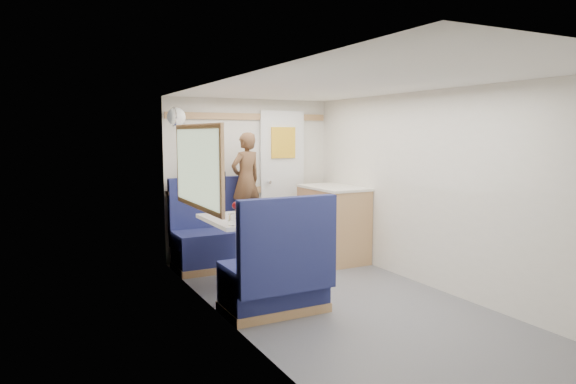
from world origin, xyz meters
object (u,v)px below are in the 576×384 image
person (246,180)px  orange_fruit (248,213)px  cheese_block (245,216)px  dome_light (176,117)px  bench_far (212,243)px  bread_loaf (249,208)px  salt_grinder (239,215)px  duffel_bag (206,180)px  pepper_grinder (240,213)px  beer_glass (248,209)px  galley_counter (333,223)px  tray (259,219)px  bench_near (277,280)px  wine_glass (236,206)px  tumbler_left (232,220)px  dinette_table (239,233)px

person → orange_fruit: size_ratio=15.69×
cheese_block → dome_light: bearing=111.2°
bench_far → bread_loaf: bearing=-69.0°
salt_grinder → bench_far: bearing=88.0°
dome_light → duffel_bag: 0.89m
pepper_grinder → bread_loaf: size_ratio=0.44×
beer_glass → bread_loaf: size_ratio=0.43×
galley_counter → tray: bearing=-150.6°
bread_loaf → bench_near: bearing=-101.2°
bench_near → cheese_block: (0.00, 0.71, 0.46)m
dome_light → salt_grinder: bearing=-68.8°
duffel_bag → beer_glass: 0.94m
orange_fruit → pepper_grinder: (-0.07, 0.02, -0.00)m
wine_glass → person: bearing=61.4°
orange_fruit → cheese_block: bearing=-128.3°
tray → tumbler_left: size_ratio=3.40×
bench_far → cheese_block: (0.00, -1.02, 0.46)m
bench_far → salt_grinder: 1.04m
tumbler_left → pepper_grinder: size_ratio=1.03×
galley_counter → beer_glass: galley_counter is taller
bench_far → orange_fruit: 1.05m
bench_far → tumbler_left: (-0.22, -1.24, 0.47)m
dinette_table → salt_grinder: 0.21m
wine_glass → bread_loaf: size_ratio=0.70×
dinette_table → cheese_block: 0.25m
dome_light → person: bearing=2.4°
bench_near → galley_counter: (1.47, 1.41, 0.17)m
salt_grinder → galley_counter: bearing=22.5°
orange_fruit → beer_glass: (0.13, 0.30, -0.00)m
wine_glass → bread_loaf: wine_glass is taller
wine_glass → tumbler_left: size_ratio=1.54×
person → bench_near: bearing=59.5°
bench_near → dome_light: bearing=102.8°
bench_far → duffel_bag: duffel_bag is taller
galley_counter → wine_glass: (-1.51, -0.55, 0.38)m
wine_glass → tumbler_left: wine_glass is taller
dinette_table → wine_glass: wine_glass is taller
dome_light → cheese_block: dome_light is taller
bench_far → tumbler_left: bearing=-100.3°
person → dome_light: bearing=-13.9°
person → cheese_block: size_ratio=10.46×
bench_far → person: (0.45, 0.02, 0.72)m
bench_far → galley_counter: (1.47, -0.31, 0.17)m
tumbler_left → pepper_grinder: (0.22, 0.33, -0.00)m
cheese_block → salt_grinder: 0.09m
orange_fruit → tumbler_left: tumbler_left is taller
person → orange_fruit: (-0.38, -0.96, -0.24)m
galley_counter → salt_grinder: bearing=-157.5°
pepper_grinder → galley_counter: bearing=22.1°
tray → cheese_block: bearing=156.3°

